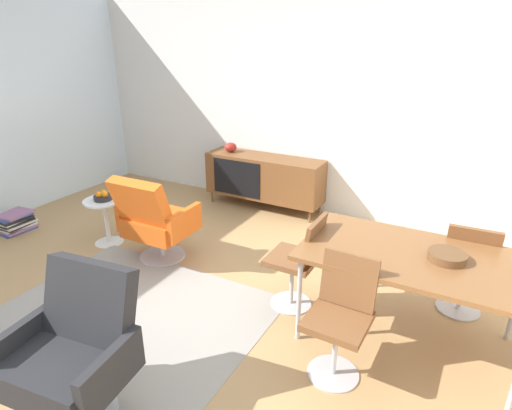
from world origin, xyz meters
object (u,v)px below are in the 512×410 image
object	(u,v)px
dining_chair_back_right	(467,265)
vase_cobalt	(231,147)
dining_chair_near_window	(299,259)
fruit_bowl	(103,196)
lounge_chair_red	(155,219)
dining_table	(414,260)
wooden_bowl_on_table	(447,256)
armchair_black_shell	(75,348)
sideboard	(264,177)
dining_chair_front_left	(341,314)
side_table_round	(106,216)
magazine_stack	(15,222)

from	to	relation	value
dining_chair_back_right	vase_cobalt	bearing A→B (deg)	156.87
dining_chair_near_window	fruit_bowl	distance (m)	2.38
dining_chair_back_right	lounge_chair_red	xyz separation A→B (m)	(-2.86, -0.50, -0.00)
dining_table	vase_cobalt	bearing A→B (deg)	145.47
wooden_bowl_on_table	armchair_black_shell	bearing A→B (deg)	-137.90
sideboard	dining_chair_back_right	distance (m)	2.87
dining_chair_front_left	fruit_bowl	bearing A→B (deg)	167.46
sideboard	wooden_bowl_on_table	bearing A→B (deg)	-37.51
fruit_bowl	lounge_chair_red	bearing A→B (deg)	-2.54
side_table_round	dining_chair_front_left	bearing A→B (deg)	-12.56
dining_chair_front_left	sideboard	bearing A→B (deg)	127.32
dining_chair_near_window	lounge_chair_red	bearing A→B (deg)	177.98
dining_chair_back_right	fruit_bowl	world-z (taller)	dining_chair_back_right
dining_table	dining_chair_back_right	distance (m)	0.70
dining_chair_front_left	armchair_black_shell	size ratio (longest dim) A/B	0.90
vase_cobalt	dining_chair_back_right	distance (m)	3.36
wooden_bowl_on_table	lounge_chair_red	size ratio (longest dim) A/B	0.27
wooden_bowl_on_table	armchair_black_shell	xyz separation A→B (m)	(-1.84, -1.67, -0.30)
dining_table	lounge_chair_red	world-z (taller)	lounge_chair_red
lounge_chair_red	side_table_round	xyz separation A→B (m)	(-0.76, 0.03, -0.15)
lounge_chair_red	side_table_round	world-z (taller)	lounge_chair_red
dining_chair_back_right	fruit_bowl	bearing A→B (deg)	-172.63
sideboard	fruit_bowl	size ratio (longest dim) A/B	8.00
wooden_bowl_on_table	dining_chair_near_window	size ratio (longest dim) A/B	0.30
sideboard	lounge_chair_red	xyz separation A→B (m)	(-0.31, -1.81, 0.03)
vase_cobalt	dining_chair_near_window	size ratio (longest dim) A/B	0.20
sideboard	dining_table	xyz separation A→B (m)	(2.20, -1.87, 0.26)
lounge_chair_red	magazine_stack	xyz separation A→B (m)	(-1.97, -0.28, -0.36)
sideboard	vase_cobalt	bearing A→B (deg)	179.79
dining_chair_front_left	fruit_bowl	size ratio (longest dim) A/B	4.28
armchair_black_shell	sideboard	bearing A→B (deg)	99.07
dining_table	dining_chair_near_window	size ratio (longest dim) A/B	1.87
vase_cobalt	dining_chair_near_window	xyz separation A→B (m)	(1.83, -1.87, -0.31)
dining_chair_near_window	lounge_chair_red	distance (m)	1.62
dining_table	dining_chair_near_window	xyz separation A→B (m)	(-0.89, -0.00, -0.23)
dining_table	fruit_bowl	bearing A→B (deg)	178.41
dining_chair_front_left	side_table_round	size ratio (longest dim) A/B	1.65
dining_table	fruit_bowl	world-z (taller)	dining_table
magazine_stack	fruit_bowl	bearing A→B (deg)	14.49
fruit_bowl	dining_chair_back_right	bearing A→B (deg)	7.37
sideboard	lounge_chair_red	size ratio (longest dim) A/B	1.69
armchair_black_shell	dining_chair_near_window	bearing A→B (deg)	65.46
vase_cobalt	dining_chair_back_right	bearing A→B (deg)	-23.13
lounge_chair_red	magazine_stack	world-z (taller)	lounge_chair_red
dining_chair_back_right	lounge_chair_red	bearing A→B (deg)	-170.06
sideboard	dining_chair_front_left	distance (m)	3.05
wooden_bowl_on_table	dining_chair_back_right	bearing A→B (deg)	74.63
vase_cobalt	magazine_stack	size ratio (longest dim) A/B	0.41
dining_chair_back_right	fruit_bowl	size ratio (longest dim) A/B	4.28
sideboard	side_table_round	distance (m)	2.08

